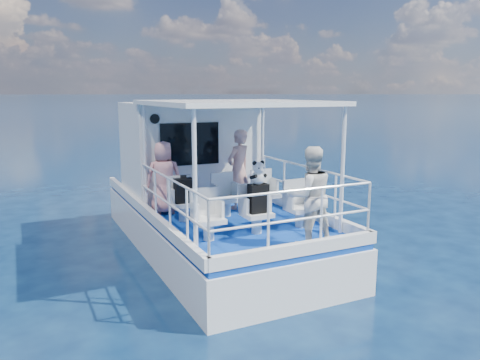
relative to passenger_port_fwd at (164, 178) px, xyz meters
name	(u,v)px	position (x,y,z in m)	size (l,w,h in m)	color
ground	(231,262)	(1.05, -0.93, -1.64)	(2000.00, 2000.00, 0.00)	#071B3A
hull	(212,247)	(1.05, 0.07, -1.64)	(3.00, 7.00, 1.60)	white
deck	(211,209)	(1.05, 0.07, -0.79)	(2.90, 6.90, 0.10)	navy
cabin	(190,150)	(1.05, 1.37, 0.36)	(2.85, 2.00, 2.20)	white
canopy	(235,103)	(1.05, -1.13, 1.50)	(3.00, 3.20, 0.08)	white
canopy_posts	(236,164)	(1.05, -1.18, 0.36)	(2.77, 2.97, 2.20)	white
railings	(243,199)	(1.05, -1.50, -0.24)	(2.84, 3.59, 1.00)	white
seat_port_fwd	(183,211)	(0.15, -0.73, -0.55)	(0.48, 0.46, 0.38)	silver
seat_center_fwd	(226,206)	(1.05, -0.73, -0.55)	(0.48, 0.46, 0.38)	silver
seat_stbd_fwd	(266,202)	(1.95, -0.73, -0.55)	(0.48, 0.46, 0.38)	silver
seat_port_aft	(209,229)	(0.15, -2.03, -0.55)	(0.48, 0.46, 0.38)	silver
seat_center_aft	(257,223)	(1.05, -2.03, -0.55)	(0.48, 0.46, 0.38)	silver
seat_stbd_aft	(300,217)	(1.95, -2.03, -0.55)	(0.48, 0.46, 0.38)	silver
passenger_port_fwd	(164,178)	(0.00, 0.00, 0.00)	(0.55, 0.39, 1.48)	pink
passenger_stbd_fwd	(239,169)	(1.54, -0.26, 0.10)	(0.61, 0.40, 1.68)	#DF9D90
passenger_stbd_aft	(310,196)	(1.53, -2.93, 0.06)	(0.78, 0.61, 1.60)	silver
backpack_port	(184,191)	(0.14, -0.79, -0.13)	(0.35, 0.20, 0.46)	black
backpack_center	(258,198)	(1.05, -2.07, -0.11)	(0.34, 0.19, 0.50)	black
compact_camera	(183,177)	(0.14, -0.78, 0.13)	(0.11, 0.06, 0.06)	black
panda	(258,173)	(1.05, -2.08, 0.34)	(0.26, 0.22, 0.40)	white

